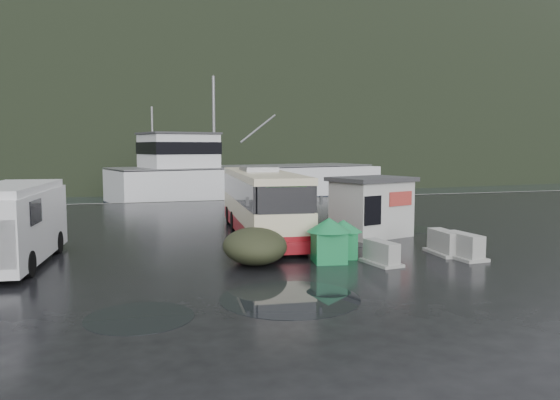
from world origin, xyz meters
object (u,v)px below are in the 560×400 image
object	(u,v)px
white_van	(14,265)
waste_bin_right	(329,262)
dome_tent	(255,263)
jersey_barrier_c	(444,254)
coach_bus	(262,235)
ticket_kiosk	(371,236)
waste_bin_left	(343,258)
jersey_barrier_b	(463,258)
jersey_barrier_a	(381,264)
fishing_trawler	(248,189)

from	to	relation	value
white_van	waste_bin_right	world-z (taller)	white_van
dome_tent	jersey_barrier_c	xyz separation A→B (m)	(7.02, -0.47, 0.00)
coach_bus	waste_bin_right	bearing A→B (deg)	-77.63
ticket_kiosk	waste_bin_left	bearing A→B (deg)	-145.03
coach_bus	waste_bin_right	xyz separation A→B (m)	(0.75, -6.12, 0.00)
coach_bus	ticket_kiosk	xyz separation A→B (m)	(4.55, -1.57, 0.00)
jersey_barrier_b	white_van	bearing A→B (deg)	167.53
dome_tent	jersey_barrier_b	distance (m)	7.34
white_van	ticket_kiosk	bearing A→B (deg)	14.64
white_van	jersey_barrier_b	distance (m)	15.32
dome_tent	jersey_barrier_a	distance (m)	4.23
ticket_kiosk	jersey_barrier_b	xyz separation A→B (m)	(0.98, -5.27, 0.00)
waste_bin_left	dome_tent	size ratio (longest dim) A/B	0.45
white_van	dome_tent	bearing A→B (deg)	-7.92
jersey_barrier_a	fishing_trawler	size ratio (longest dim) A/B	0.05
jersey_barrier_b	fishing_trawler	xyz separation A→B (m)	(-0.13, 32.42, 0.00)
ticket_kiosk	jersey_barrier_c	size ratio (longest dim) A/B	1.91
coach_bus	jersey_barrier_c	bearing A→B (deg)	-43.12
waste_bin_right	jersey_barrier_c	world-z (taller)	waste_bin_right
coach_bus	jersey_barrier_b	size ratio (longest dim) A/B	6.09
ticket_kiosk	jersey_barrier_c	distance (m)	4.51
white_van	jersey_barrier_c	size ratio (longest dim) A/B	3.72
waste_bin_left	jersey_barrier_a	world-z (taller)	waste_bin_left
fishing_trawler	dome_tent	bearing A→B (deg)	-118.34
coach_bus	dome_tent	distance (m)	5.80
waste_bin_left	dome_tent	bearing A→B (deg)	-179.88
coach_bus	ticket_kiosk	size ratio (longest dim) A/B	3.25
jersey_barrier_b	jersey_barrier_c	xyz separation A→B (m)	(-0.20, 0.82, 0.00)
waste_bin_right	coach_bus	bearing A→B (deg)	97.00
dome_tent	jersey_barrier_b	xyz separation A→B (m)	(7.22, -1.30, 0.00)
coach_bus	jersey_barrier_a	distance (m)	7.28
waste_bin_left	jersey_barrier_a	xyz separation A→B (m)	(0.80, -1.36, 0.00)
fishing_trawler	waste_bin_left	bearing A→B (deg)	-112.60
coach_bus	dome_tent	size ratio (longest dim) A/B	3.57
jersey_barrier_a	fishing_trawler	xyz separation A→B (m)	(3.08, 32.48, 0.00)
white_van	jersey_barrier_a	xyz separation A→B (m)	(11.75, -3.36, 0.00)
white_van	waste_bin_right	xyz separation A→B (m)	(10.18, -2.59, 0.00)
jersey_barrier_a	white_van	bearing A→B (deg)	164.03
coach_bus	ticket_kiosk	distance (m)	4.81
coach_bus	jersey_barrier_b	bearing A→B (deg)	-45.69
waste_bin_right	jersey_barrier_b	xyz separation A→B (m)	(4.78, -0.72, 0.00)
ticket_kiosk	jersey_barrier_b	distance (m)	5.36
waste_bin_right	ticket_kiosk	xyz separation A→B (m)	(3.80, 4.55, 0.00)
ticket_kiosk	fishing_trawler	xyz separation A→B (m)	(0.85, 27.15, 0.00)
waste_bin_right	fishing_trawler	bearing A→B (deg)	81.66
white_van	jersey_barrier_b	bearing A→B (deg)	-5.82
dome_tent	jersey_barrier_b	world-z (taller)	dome_tent
coach_bus	fishing_trawler	xyz separation A→B (m)	(5.40, 25.58, 0.00)
jersey_barrier_a	jersey_barrier_c	xyz separation A→B (m)	(3.01, 0.88, 0.00)
waste_bin_left	ticket_kiosk	world-z (taller)	ticket_kiosk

